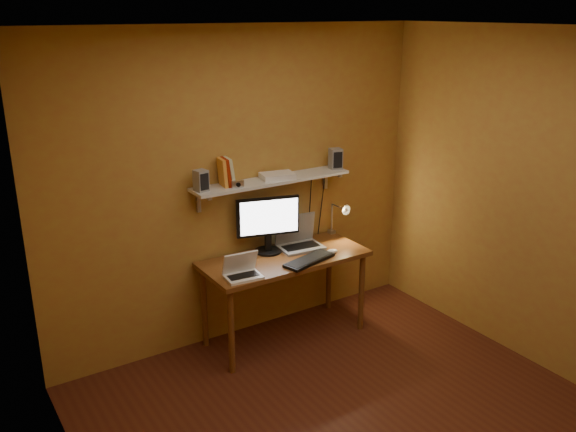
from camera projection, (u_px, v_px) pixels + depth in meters
room at (365, 249)px, 3.74m from camera, size 3.44×3.24×2.64m
desk at (285, 266)px, 5.08m from camera, size 1.40×0.60×0.75m
wall_shelf at (272, 181)px, 5.01m from camera, size 1.40×0.25×0.21m
monitor at (268, 222)px, 5.07m from camera, size 0.52×0.28×0.48m
laptop at (298, 239)px, 5.25m from camera, size 0.39×0.30×0.28m
netbook at (242, 270)px, 4.66m from camera, size 0.29×0.22×0.20m
keyboard at (309, 260)px, 4.95m from camera, size 0.50×0.27×0.03m
mouse at (332, 251)px, 5.12m from camera, size 0.11×0.09×0.03m
desk_lamp at (340, 215)px, 5.42m from camera, size 0.09×0.23×0.38m
speaker_left at (201, 181)px, 4.65m from camera, size 0.11×0.11×0.16m
speaker_right at (336, 159)px, 5.30m from camera, size 0.12×0.12×0.18m
books at (226, 172)px, 4.78m from camera, size 0.13×0.16×0.22m
shelf_camera at (238, 184)px, 4.75m from camera, size 0.10×0.05×0.06m
router at (277, 176)px, 5.01m from camera, size 0.30×0.23×0.05m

